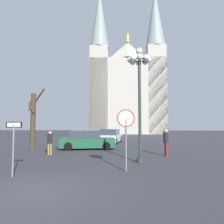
% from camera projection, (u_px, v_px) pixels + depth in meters
% --- Properties ---
extents(ground_plane, '(120.00, 120.00, 0.00)m').
position_uv_depth(ground_plane, '(32.00, 194.00, 5.64)').
color(ground_plane, '#38383D').
extents(cathedral, '(16.61, 13.35, 32.80)m').
position_uv_depth(cathedral, '(127.00, 89.00, 45.10)').
color(cathedral, '#BCB5A5').
rests_on(cathedral, ground).
extents(stop_sign, '(0.77, 0.20, 2.68)m').
position_uv_depth(stop_sign, '(126.00, 128.00, 8.42)').
color(stop_sign, slate).
rests_on(stop_sign, ground).
extents(one_way_arrow_sign, '(0.66, 0.07, 2.12)m').
position_uv_depth(one_way_arrow_sign, '(13.00, 142.00, 7.53)').
color(one_way_arrow_sign, slate).
rests_on(one_way_arrow_sign, ground).
extents(street_lamp, '(1.31, 1.31, 6.20)m').
position_uv_depth(street_lamp, '(139.00, 80.00, 10.48)').
color(street_lamp, '#2D3833').
rests_on(street_lamp, ground).
extents(bare_tree, '(1.22, 1.23, 4.97)m').
position_uv_depth(bare_tree, '(33.00, 120.00, 15.49)').
color(bare_tree, '#473323').
rests_on(bare_tree, ground).
extents(parked_car_near_white, '(2.36, 4.49, 1.51)m').
position_uv_depth(parked_car_near_white, '(111.00, 136.00, 21.22)').
color(parked_car_near_white, silver).
rests_on(parked_car_near_white, ground).
extents(parked_car_far_green, '(4.62, 2.57, 1.49)m').
position_uv_depth(parked_car_far_green, '(87.00, 140.00, 15.96)').
color(parked_car_far_green, '#1E5B38').
rests_on(parked_car_far_green, ground).
extents(pedestrian_walking, '(0.32, 0.32, 1.56)m').
position_uv_depth(pedestrian_walking, '(50.00, 141.00, 12.85)').
color(pedestrian_walking, olive).
rests_on(pedestrian_walking, ground).
extents(pedestrian_standing, '(0.32, 0.32, 1.73)m').
position_uv_depth(pedestrian_standing, '(166.00, 140.00, 12.37)').
color(pedestrian_standing, maroon).
rests_on(pedestrian_standing, ground).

